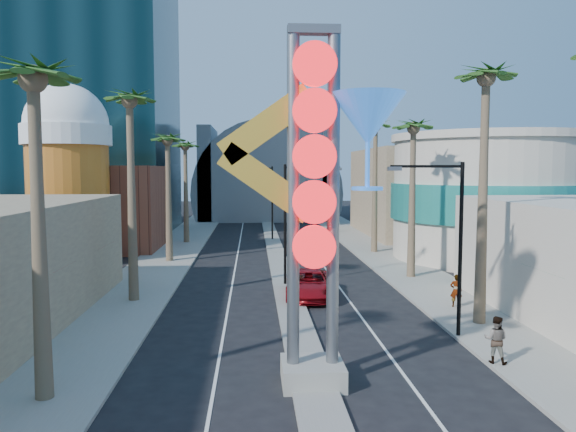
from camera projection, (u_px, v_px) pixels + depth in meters
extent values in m
plane|color=black|center=(323.00, 421.00, 17.10)|extent=(240.00, 240.00, 0.00)
cube|color=gray|center=(172.00, 253.00, 51.31)|extent=(5.00, 100.00, 0.15)
cube|color=gray|center=(377.00, 251.00, 52.50)|extent=(5.00, 100.00, 0.15)
cube|color=gray|center=(275.00, 247.00, 54.89)|extent=(1.60, 84.00, 0.15)
cube|color=black|center=(81.00, 20.00, 65.37)|extent=(20.00, 20.00, 50.00)
cube|color=brown|center=(107.00, 208.00, 53.56)|extent=(10.00, 10.00, 8.00)
cube|color=#8C735A|center=(408.00, 192.00, 65.43)|extent=(10.00, 20.00, 10.00)
cylinder|color=orange|center=(69.00, 202.00, 45.46)|extent=(6.40, 6.40, 10.00)
cylinder|color=white|center=(67.00, 135.00, 45.01)|extent=(7.00, 7.00, 1.60)
sphere|color=white|center=(66.00, 125.00, 44.95)|extent=(6.60, 6.60, 6.60)
cylinder|color=beige|center=(489.00, 201.00, 47.65)|extent=(16.00, 16.00, 10.00)
cylinder|color=teal|center=(489.00, 201.00, 47.65)|extent=(16.60, 16.60, 3.00)
cylinder|color=beige|center=(491.00, 138.00, 47.22)|extent=(16.60, 16.60, 0.60)
cylinder|color=slate|center=(266.00, 193.00, 88.38)|extent=(22.00, 16.00, 22.00)
cube|color=slate|center=(208.00, 174.00, 87.57)|extent=(2.00, 16.00, 14.00)
cube|color=slate|center=(323.00, 174.00, 88.70)|extent=(2.00, 16.00, 14.00)
cube|color=gray|center=(313.00, 373.00, 20.05)|extent=(2.20, 2.20, 0.80)
cylinder|color=slate|center=(293.00, 203.00, 19.50)|extent=(0.44, 0.44, 12.00)
cylinder|color=slate|center=(333.00, 203.00, 19.59)|extent=(0.44, 0.44, 12.00)
cube|color=slate|center=(314.00, 30.00, 19.06)|extent=(1.80, 0.50, 0.30)
cylinder|color=red|center=(315.00, 64.00, 18.81)|extent=(1.50, 0.25, 1.50)
cylinder|color=red|center=(315.00, 110.00, 18.94)|extent=(1.50, 0.25, 1.50)
cylinder|color=red|center=(314.00, 157.00, 19.07)|extent=(1.50, 0.25, 1.50)
cylinder|color=red|center=(314.00, 202.00, 19.20)|extent=(1.50, 0.25, 1.50)
cylinder|color=red|center=(314.00, 247.00, 19.32)|extent=(1.50, 0.25, 1.50)
cube|color=yellow|center=(267.00, 125.00, 19.22)|extent=(3.47, 0.25, 2.80)
cube|color=yellow|center=(267.00, 183.00, 19.39)|extent=(3.47, 0.25, 2.80)
cone|color=blue|center=(368.00, 119.00, 19.43)|extent=(2.60, 2.60, 1.80)
cylinder|color=blue|center=(367.00, 166.00, 19.56)|extent=(0.16, 0.16, 1.60)
cylinder|color=blue|center=(367.00, 188.00, 19.63)|extent=(1.10, 1.10, 0.12)
cylinder|color=black|center=(285.00, 226.00, 36.66)|extent=(0.18, 0.18, 8.00)
cube|color=black|center=(313.00, 167.00, 36.46)|extent=(3.60, 0.12, 0.12)
cube|color=slate|center=(337.00, 169.00, 36.57)|extent=(0.60, 0.25, 0.18)
cylinder|color=black|center=(272.00, 203.00, 60.53)|extent=(0.18, 0.18, 8.00)
cube|color=black|center=(255.00, 168.00, 60.11)|extent=(3.60, 0.12, 0.12)
cube|color=slate|center=(240.00, 169.00, 60.01)|extent=(0.60, 0.25, 0.18)
cylinder|color=black|center=(460.00, 251.00, 25.18)|extent=(0.18, 0.18, 8.00)
cube|color=black|center=(427.00, 166.00, 24.76)|extent=(3.24, 0.12, 0.12)
cube|color=slate|center=(395.00, 169.00, 24.68)|extent=(0.60, 0.25, 0.18)
cylinder|color=brown|center=(39.00, 244.00, 18.09)|extent=(0.40, 0.40, 10.50)
sphere|color=#1E4B19|center=(33.00, 79.00, 17.66)|extent=(2.40, 2.40, 2.40)
cylinder|color=brown|center=(132.00, 203.00, 31.98)|extent=(0.40, 0.40, 11.50)
sphere|color=#1E4B19|center=(129.00, 101.00, 31.50)|extent=(2.40, 2.40, 2.40)
cylinder|color=brown|center=(169.00, 202.00, 45.96)|extent=(0.40, 0.40, 10.00)
sphere|color=#1E4B19|center=(167.00, 141.00, 45.55)|extent=(2.40, 2.40, 2.40)
cylinder|color=brown|center=(186.00, 195.00, 57.90)|extent=(0.40, 0.40, 10.00)
sphere|color=#1E4B19|center=(185.00, 147.00, 57.48)|extent=(2.40, 2.40, 2.40)
cylinder|color=brown|center=(483.00, 204.00, 27.12)|extent=(0.40, 0.40, 12.00)
sphere|color=#1E4B19|center=(486.00, 78.00, 26.62)|extent=(2.40, 2.40, 2.40)
cylinder|color=brown|center=(412.00, 204.00, 39.11)|extent=(0.40, 0.40, 10.50)
sphere|color=#1E4B19|center=(413.00, 128.00, 38.68)|extent=(2.40, 2.40, 2.40)
cylinder|color=brown|center=(375.00, 191.00, 51.01)|extent=(0.40, 0.40, 11.50)
sphere|color=#1E4B19|center=(376.00, 127.00, 50.53)|extent=(2.40, 2.40, 2.40)
imported|color=maroon|center=(309.00, 284.00, 33.54)|extent=(3.17, 6.09, 1.64)
imported|color=gray|center=(456.00, 291.00, 30.70)|extent=(0.74, 0.57, 1.80)
imported|color=gray|center=(496.00, 340.00, 21.77)|extent=(1.13, 1.05, 1.85)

